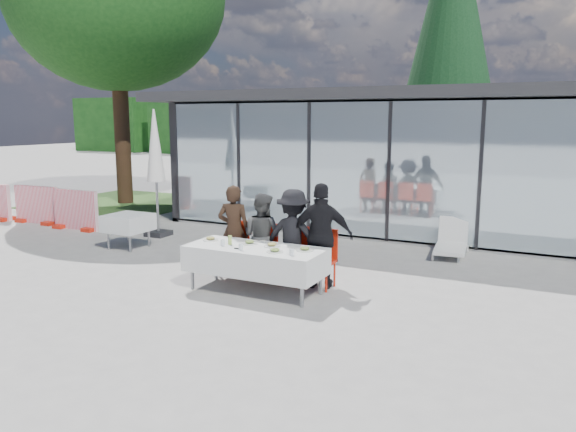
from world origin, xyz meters
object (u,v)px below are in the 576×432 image
(diner_chair_b, at_px, (264,248))
(conifer_tree, at_px, (451,26))
(folded_eyeglasses, at_px, (238,249))
(lounger, at_px, (452,242))
(diner_d, at_px, (322,236))
(plate_d, at_px, (305,249))
(spare_table_left, at_px, (128,223))
(diner_chair_c, at_px, (295,252))
(plate_a, at_px, (211,239))
(diner_b, at_px, (262,237))
(juice_bottle, at_px, (230,240))
(plate_b, at_px, (250,243))
(diner_chair_d, at_px, (323,255))
(dining_table, at_px, (255,260))
(diner_c, at_px, (293,237))
(diner_a, at_px, (234,231))
(plate_c, at_px, (272,245))
(diner_chair_a, at_px, (236,245))
(market_umbrella, at_px, (155,154))
(plate_extra, at_px, (275,251))

(diner_chair_b, distance_m, conifer_tree, 13.85)
(folded_eyeglasses, xyz_separation_m, lounger, (2.54, 4.28, -0.50))
(diner_d, distance_m, plate_d, 0.60)
(folded_eyeglasses, relative_size, spare_table_left, 0.16)
(diner_d, bearing_deg, diner_chair_c, -20.63)
(diner_d, distance_m, folded_eyeglasses, 1.41)
(plate_a, bearing_deg, conifer_tree, 84.65)
(lounger, bearing_deg, conifer_tree, 102.21)
(diner_b, relative_size, juice_bottle, 10.01)
(diner_chair_b, bearing_deg, diner_b, -90.00)
(plate_b, bearing_deg, conifer_tree, 87.75)
(diner_chair_b, distance_m, diner_chair_c, 0.60)
(diner_chair_d, distance_m, lounger, 3.62)
(conifer_tree, bearing_deg, dining_table, -91.44)
(diner_c, bearing_deg, spare_table_left, -16.21)
(diner_c, relative_size, lounger, 1.17)
(diner_a, bearing_deg, plate_c, 138.81)
(diner_chair_a, bearing_deg, plate_b, -43.25)
(diner_b, distance_m, diner_chair_d, 1.15)
(market_umbrella, bearing_deg, lounger, 10.61)
(diner_b, bearing_deg, market_umbrella, -19.06)
(diner_b, xyz_separation_m, juice_bottle, (-0.19, -0.74, 0.06))
(diner_chair_b, height_order, plate_extra, diner_chair_b)
(juice_bottle, distance_m, market_umbrella, 4.88)
(diner_chair_a, bearing_deg, diner_chair_b, 0.00)
(diner_d, xyz_separation_m, lounger, (1.51, 3.33, -0.62))
(diner_b, distance_m, juice_bottle, 0.77)
(diner_c, relative_size, conifer_tree, 0.15)
(diner_a, relative_size, diner_d, 0.93)
(diner_chair_c, distance_m, conifer_tree, 13.83)
(plate_c, distance_m, market_umbrella, 5.36)
(spare_table_left, height_order, lounger, spare_table_left)
(plate_extra, bearing_deg, plate_a, 169.06)
(plate_d, bearing_deg, dining_table, -172.32)
(diner_chair_c, bearing_deg, diner_c, -90.00)
(diner_chair_c, xyz_separation_m, folded_eyeglasses, (-0.51, -1.00, 0.22))
(plate_extra, bearing_deg, diner_chair_d, 66.38)
(diner_d, relative_size, market_umbrella, 0.58)
(diner_d, height_order, juice_bottle, diner_d)
(plate_c, bearing_deg, folded_eyeglasses, -135.44)
(diner_c, bearing_deg, conifer_tree, -96.04)
(diner_chair_b, height_order, diner_chair_d, same)
(juice_bottle, xyz_separation_m, lounger, (2.83, 4.07, -0.57))
(plate_b, relative_size, market_umbrella, 0.09)
(diner_chair_c, height_order, plate_b, diner_chair_c)
(diner_chair_a, xyz_separation_m, juice_bottle, (0.38, -0.79, 0.29))
(plate_b, bearing_deg, folded_eyeglasses, -86.77)
(conifer_tree, bearing_deg, diner_a, -95.25)
(diner_a, height_order, plate_a, diner_a)
(diner_c, distance_m, market_umbrella, 5.19)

